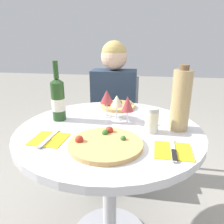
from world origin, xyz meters
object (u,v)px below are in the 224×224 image
(dining_table, at_px, (109,153))
(seated_diner, at_px, (113,120))
(pizza_large, at_px, (105,144))
(chair_behind_diner, at_px, (115,127))
(wine_bottle, at_px, (58,99))
(tall_carafe, at_px, (181,100))

(dining_table, height_order, seated_diner, seated_diner)
(dining_table, distance_m, pizza_large, 0.26)
(seated_diner, bearing_deg, dining_table, 96.92)
(chair_behind_diner, height_order, pizza_large, chair_behind_diner)
(chair_behind_diner, relative_size, pizza_large, 2.73)
(chair_behind_diner, distance_m, wine_bottle, 0.87)
(chair_behind_diner, height_order, seated_diner, seated_diner)
(pizza_large, distance_m, tall_carafe, 0.43)
(seated_diner, distance_m, wine_bottle, 0.70)
(dining_table, relative_size, seated_diner, 0.81)
(seated_diner, relative_size, pizza_large, 3.68)
(dining_table, xyz_separation_m, seated_diner, (-0.08, 0.65, -0.06))
(pizza_large, xyz_separation_m, wine_bottle, (-0.31, 0.27, 0.11))
(seated_diner, distance_m, tall_carafe, 0.83)
(chair_behind_diner, xyz_separation_m, seated_diner, (-0.00, -0.13, 0.13))
(chair_behind_diner, bearing_deg, seated_diner, 90.00)
(chair_behind_diner, xyz_separation_m, pizza_large, (0.09, -0.98, 0.35))
(pizza_large, height_order, tall_carafe, tall_carafe)
(wine_bottle, height_order, tall_carafe, wine_bottle)
(pizza_large, height_order, wine_bottle, wine_bottle)
(tall_carafe, bearing_deg, dining_table, -174.16)
(seated_diner, xyz_separation_m, wine_bottle, (-0.22, -0.58, 0.33))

